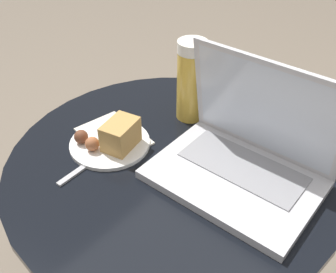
{
  "coord_description": "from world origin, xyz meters",
  "views": [
    {
      "loc": [
        0.41,
        -0.5,
        1.12
      ],
      "look_at": [
        -0.0,
        -0.02,
        0.64
      ],
      "focal_mm": 42.0,
      "sensor_mm": 36.0,
      "label": 1
    }
  ],
  "objects": [
    {
      "name": "table",
      "position": [
        0.0,
        0.0,
        0.42
      ],
      "size": [
        0.72,
        0.72,
        0.57
      ],
      "color": "black",
      "rests_on": "ground_plane"
    },
    {
      "name": "napkin",
      "position": [
        -0.16,
        -0.03,
        0.57
      ],
      "size": [
        0.18,
        0.14,
        0.0
      ],
      "color": "silver",
      "rests_on": "table"
    },
    {
      "name": "laptop",
      "position": [
        0.14,
        0.05,
        0.62
      ],
      "size": [
        0.33,
        0.24,
        0.24
      ],
      "color": "silver",
      "rests_on": "table"
    },
    {
      "name": "beer_glass",
      "position": [
        -0.07,
        0.15,
        0.67
      ],
      "size": [
        0.07,
        0.07,
        0.2
      ],
      "color": "gold",
      "rests_on": "table"
    },
    {
      "name": "snack_plate",
      "position": [
        -0.13,
        -0.06,
        0.59
      ],
      "size": [
        0.18,
        0.18,
        0.07
      ],
      "color": "white",
      "rests_on": "table"
    },
    {
      "name": "fork",
      "position": [
        -0.13,
        -0.11,
        0.57
      ],
      "size": [
        0.03,
        0.18,
        0.0
      ],
      "color": "#B2B2B7",
      "rests_on": "table"
    }
  ]
}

